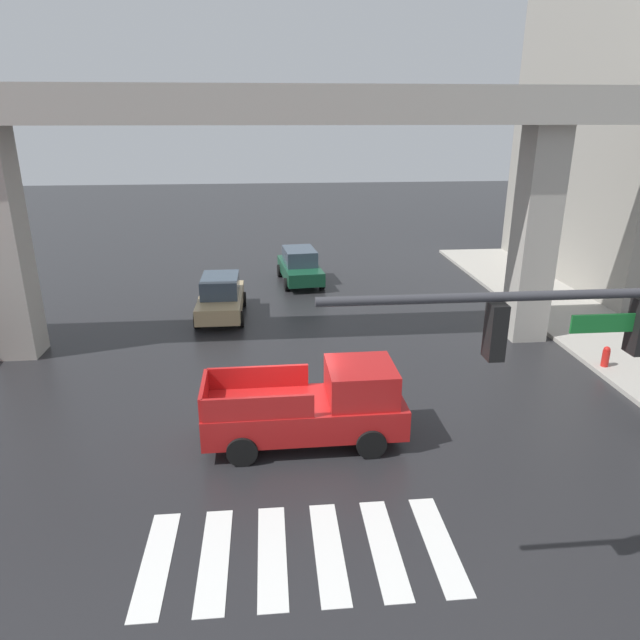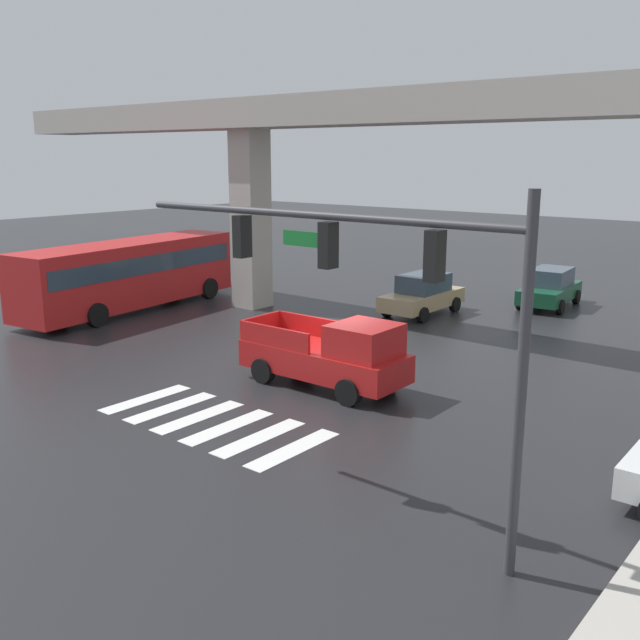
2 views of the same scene
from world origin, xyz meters
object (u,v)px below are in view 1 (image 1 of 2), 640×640
(pickup_truck, at_px, (316,406))
(fire_hydrant, at_px, (605,358))
(sedan_dark_green, at_px, (300,266))
(sedan_tan, at_px, (221,297))

(pickup_truck, height_order, fire_hydrant, pickup_truck)
(sedan_dark_green, bearing_deg, fire_hydrant, -50.98)
(pickup_truck, height_order, sedan_tan, pickup_truck)
(sedan_dark_green, relative_size, sedan_tan, 1.03)
(pickup_truck, relative_size, sedan_tan, 1.19)
(pickup_truck, xyz_separation_m, fire_hydrant, (9.94, 3.46, -0.56))
(pickup_truck, bearing_deg, sedan_dark_green, 88.13)
(fire_hydrant, bearing_deg, sedan_tan, 152.76)
(sedan_dark_green, xyz_separation_m, sedan_tan, (-3.62, -4.93, 0.00))
(sedan_dark_green, xyz_separation_m, fire_hydrant, (9.45, -11.66, -0.42))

